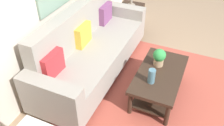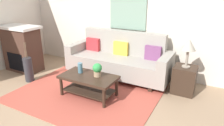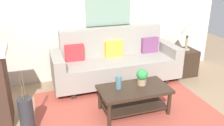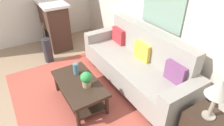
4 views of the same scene
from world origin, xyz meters
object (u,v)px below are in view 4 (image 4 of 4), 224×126
(potted_plant_tabletop, at_px, (86,79))
(fireplace, at_px, (55,25))
(coffee_table, at_px, (79,87))
(table_lamp, at_px, (219,90))
(couch, at_px, (137,64))
(tabletop_vase, at_px, (76,69))
(throw_pillow_plum, at_px, (176,73))
(throw_pillow_crimson, at_px, (119,36))
(throw_pillow_mustard, at_px, (143,51))
(floor_vase, at_px, (48,50))
(framed_painting, at_px, (163,3))

(potted_plant_tabletop, xyz_separation_m, fireplace, (-2.43, 0.28, 0.02))
(potted_plant_tabletop, bearing_deg, coffee_table, -155.38)
(table_lamp, height_order, fireplace, fireplace)
(couch, bearing_deg, tabletop_vase, -107.24)
(throw_pillow_plum, xyz_separation_m, fireplace, (-3.16, -0.90, -0.09))
(throw_pillow_crimson, xyz_separation_m, potted_plant_tabletop, (0.85, -1.18, -0.11))
(throw_pillow_mustard, relative_size, fireplace, 0.31)
(couch, xyz_separation_m, table_lamp, (1.54, -0.09, 0.56))
(throw_pillow_mustard, distance_m, floor_vase, 2.20)
(potted_plant_tabletop, bearing_deg, floor_vase, -175.14)
(throw_pillow_plum, distance_m, framed_painting, 1.19)
(table_lamp, bearing_deg, floor_vase, -160.97)
(couch, height_order, table_lamp, table_lamp)
(throw_pillow_crimson, distance_m, throw_pillow_mustard, 0.79)
(throw_pillow_mustard, bearing_deg, potted_plant_tabletop, -86.77)
(coffee_table, distance_m, tabletop_vase, 0.33)
(coffee_table, xyz_separation_m, table_lamp, (1.63, 1.04, 0.68))
(throw_pillow_mustard, relative_size, throw_pillow_plum, 1.00)
(couch, distance_m, throw_pillow_crimson, 0.84)
(throw_pillow_crimson, relative_size, fireplace, 0.31)
(couch, distance_m, potted_plant_tabletop, 1.07)
(tabletop_vase, xyz_separation_m, fireplace, (-2.04, 0.29, 0.05))
(floor_vase, bearing_deg, coffee_table, 2.74)
(coffee_table, height_order, floor_vase, floor_vase)
(throw_pillow_plum, bearing_deg, throw_pillow_crimson, 180.00)
(tabletop_vase, relative_size, floor_vase, 0.36)
(table_lamp, relative_size, floor_vase, 1.01)
(throw_pillow_plum, height_order, coffee_table, throw_pillow_plum)
(potted_plant_tabletop, distance_m, fireplace, 2.45)
(framed_painting, bearing_deg, fireplace, -152.27)
(fireplace, bearing_deg, floor_vase, -32.70)
(throw_pillow_crimson, distance_m, fireplace, 1.82)
(couch, xyz_separation_m, framed_painting, (0.00, 0.47, 1.07))
(throw_pillow_mustard, xyz_separation_m, throw_pillow_plum, (0.79, 0.00, 0.00))
(table_lamp, height_order, framed_painting, framed_painting)
(floor_vase, distance_m, framed_painting, 2.68)
(fireplace, height_order, framed_painting, framed_painting)
(throw_pillow_mustard, relative_size, table_lamp, 0.63)
(table_lamp, bearing_deg, potted_plant_tabletop, -146.68)
(throw_pillow_crimson, distance_m, potted_plant_tabletop, 1.46)
(throw_pillow_crimson, bearing_deg, potted_plant_tabletop, -54.12)
(fireplace, bearing_deg, framed_painting, 27.73)
(throw_pillow_plum, xyz_separation_m, coffee_table, (-0.88, -1.26, -0.37))
(throw_pillow_plum, bearing_deg, framed_painting, 156.60)
(throw_pillow_crimson, relative_size, throw_pillow_mustard, 1.00)
(tabletop_vase, xyz_separation_m, potted_plant_tabletop, (0.40, 0.01, 0.04))
(tabletop_vase, distance_m, framed_painting, 1.84)
(throw_pillow_mustard, bearing_deg, framed_painting, 90.00)
(throw_pillow_crimson, height_order, throw_pillow_mustard, same)
(throw_pillow_plum, height_order, fireplace, fireplace)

